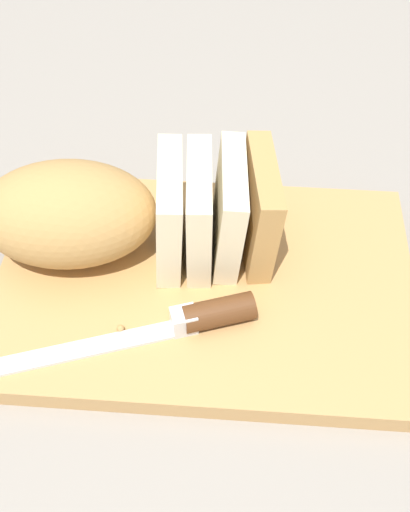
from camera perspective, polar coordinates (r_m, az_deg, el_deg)
The scene contains 6 objects.
ground_plane at distance 0.56m, azimuth -0.00°, elevation -3.21°, with size 3.00×3.00×0.00m, color gray.
cutting_board at distance 0.56m, azimuth -0.00°, elevation -2.63°, with size 0.36×0.24×0.02m, color tan.
bread_loaf at distance 0.54m, azimuth -7.79°, elevation 3.91°, with size 0.26×0.13×0.09m.
bread_knife at distance 0.51m, azimuth -2.92°, elevation -6.15°, with size 0.29×0.13×0.02m.
crumb_near_knife at distance 0.55m, azimuth 0.50°, elevation -0.90°, with size 0.01×0.01×0.01m, color tan.
crumb_near_loaf at distance 0.52m, azimuth -7.64°, elevation -6.51°, with size 0.01×0.01×0.01m, color tan.
Camera 1 is at (0.04, -0.34, 0.45)m, focal length 44.24 mm.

